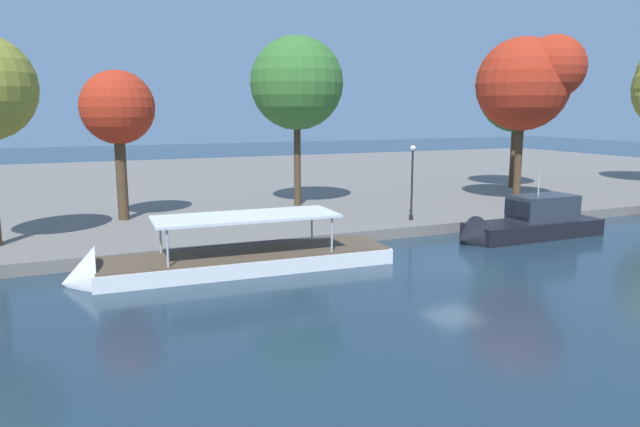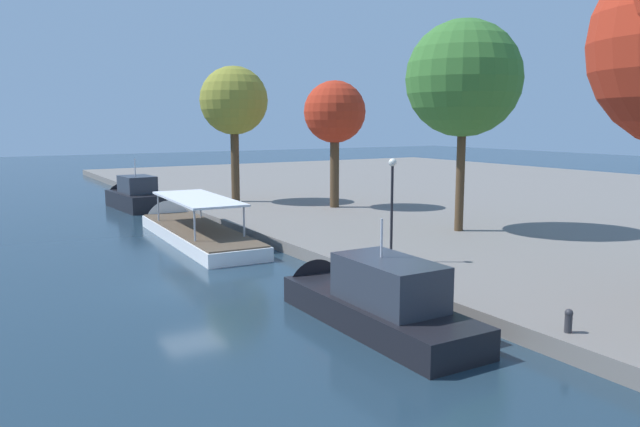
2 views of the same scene
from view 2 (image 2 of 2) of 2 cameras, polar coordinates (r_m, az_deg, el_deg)
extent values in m
plane|color=#1E3342|center=(26.68, -11.84, -6.57)|extent=(220.00, 220.00, 0.00)
cube|color=black|center=(50.87, -16.64, 0.95)|extent=(7.06, 3.26, 1.63)
cone|color=black|center=(54.50, -17.93, 1.38)|extent=(1.39, 2.71, 2.63)
cube|color=#2D333D|center=(50.22, -16.52, 2.58)|extent=(3.25, 2.43, 1.34)
cube|color=black|center=(51.35, -16.96, 2.76)|extent=(0.98, 2.13, 0.81)
cylinder|color=silver|center=(50.43, -16.71, 4.11)|extent=(0.08, 0.08, 1.32)
cube|color=white|center=(36.27, -11.13, -2.35)|extent=(13.79, 3.96, 1.16)
cone|color=white|center=(43.22, -14.04, -0.70)|extent=(1.53, 3.08, 3.02)
cube|color=brown|center=(36.16, -11.16, -1.38)|extent=(13.51, 3.78, 0.08)
cylinder|color=#B2B2B7|center=(39.26, -14.70, 0.55)|extent=(0.10, 0.10, 1.64)
cylinder|color=#B2B2B7|center=(39.97, -10.97, 0.81)|extent=(0.10, 0.10, 1.64)
cylinder|color=#B2B2B7|center=(32.08, -11.49, -1.08)|extent=(0.10, 0.10, 1.64)
cylinder|color=#B2B2B7|center=(32.95, -7.03, -0.72)|extent=(0.10, 0.10, 1.64)
cube|color=silver|center=(35.90, -11.24, 1.36)|extent=(8.60, 3.46, 0.12)
cube|color=black|center=(21.11, 5.24, -9.63)|extent=(8.53, 2.66, 1.34)
cone|color=black|center=(24.87, -1.08, -6.78)|extent=(1.22, 2.48, 2.48)
cube|color=#2D333D|center=(20.22, 6.36, -6.30)|extent=(3.84, 2.11, 1.48)
cube|color=black|center=(21.37, 3.96, -5.25)|extent=(1.03, 1.96, 0.89)
cylinder|color=silver|center=(20.25, 5.70, -2.26)|extent=(0.08, 0.08, 1.28)
cylinder|color=#2D2D33|center=(47.84, -11.99, 1.22)|extent=(0.29, 0.29, 0.62)
sphere|color=#2D2D33|center=(47.80, -12.01, 1.68)|extent=(0.32, 0.32, 0.32)
cylinder|color=#2D2D33|center=(20.06, 21.94, -9.42)|extent=(0.22, 0.22, 0.54)
sphere|color=#2D2D33|center=(19.96, 21.99, -8.51)|extent=(0.24, 0.24, 0.24)
cylinder|color=black|center=(27.53, 6.63, -0.08)|extent=(0.12, 0.12, 4.30)
sphere|color=white|center=(27.29, 6.71, 4.71)|extent=(0.35, 0.35, 0.35)
cylinder|color=black|center=(27.90, 6.56, -4.14)|extent=(0.26, 0.26, 0.30)
cylinder|color=#4C3823|center=(44.98, 1.35, 3.90)|extent=(0.66, 0.66, 5.24)
sphere|color=#B22D19|center=(44.84, 1.37, 9.37)|extent=(4.44, 4.44, 4.44)
sphere|color=#B22D19|center=(44.87, 1.95, 9.28)|extent=(2.81, 2.81, 2.81)
sphere|color=#B22D19|center=(44.60, 1.60, 10.09)|extent=(2.78, 2.78, 2.78)
cylinder|color=#4C3823|center=(36.01, 12.82, 3.28)|extent=(0.49, 0.49, 6.16)
sphere|color=#38702D|center=(35.95, 13.11, 12.05)|extent=(6.47, 6.47, 6.47)
sphere|color=#38702D|center=(36.51, 14.36, 12.84)|extent=(4.16, 4.16, 4.16)
sphere|color=#38702D|center=(36.85, 14.87, 12.51)|extent=(3.55, 3.55, 3.55)
cylinder|color=#4C3823|center=(48.56, -7.84, 4.53)|extent=(0.64, 0.64, 5.85)
sphere|color=olive|center=(48.47, -7.96, 10.30)|extent=(5.22, 5.22, 5.22)
sphere|color=olive|center=(48.75, -6.72, 10.15)|extent=(2.70, 2.70, 2.70)
sphere|color=olive|center=(47.81, -7.41, 10.66)|extent=(2.64, 2.64, 2.64)
camera|label=1|loc=(43.46, -49.86, 6.13)|focal=32.86mm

